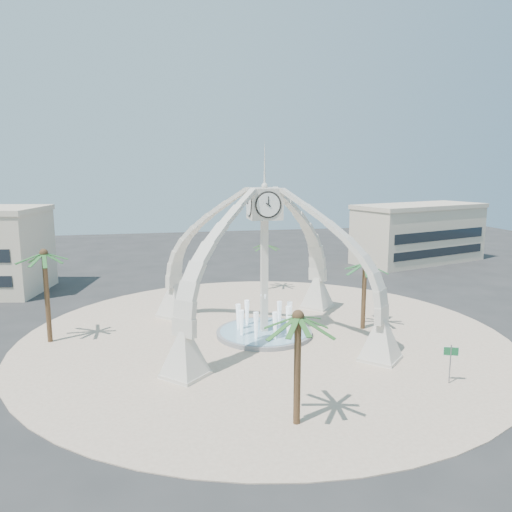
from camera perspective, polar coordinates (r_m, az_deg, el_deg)
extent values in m
plane|color=#282828|center=(42.37, 0.94, -9.07)|extent=(140.00, 140.00, 0.00)
cylinder|color=beige|center=(42.36, 0.94, -9.04)|extent=(40.00, 40.00, 0.06)
cube|color=beige|center=(41.02, 0.96, -2.59)|extent=(0.55, 0.55, 9.80)
cube|color=beige|center=(40.12, 0.98, 6.01)|extent=(2.50, 2.50, 2.50)
cone|color=beige|center=(40.03, 1.00, 10.65)|extent=(0.20, 0.20, 4.00)
cylinder|color=white|center=(38.87, 1.41, 5.87)|extent=(1.84, 0.04, 1.84)
pyramid|color=beige|center=(50.31, 7.02, -4.15)|extent=(3.80, 3.80, 3.20)
pyramid|color=beige|center=(47.73, -9.32, -4.99)|extent=(3.80, 3.80, 3.20)
pyramid|color=beige|center=(34.27, -8.15, -11.05)|extent=(3.80, 3.80, 3.20)
pyramid|color=beige|center=(37.79, 14.07, -9.23)|extent=(3.80, 3.80, 3.20)
cylinder|color=gray|center=(42.30, 0.94, -8.82)|extent=(8.00, 8.00, 0.40)
cylinder|color=#84AFC5|center=(42.23, 0.94, -8.54)|extent=(7.40, 7.40, 0.04)
cone|color=white|center=(41.75, 0.95, -6.45)|extent=(0.60, 0.60, 3.20)
cube|color=beige|center=(78.14, 18.08, 2.29)|extent=(21.49, 13.79, 8.00)
cube|color=beige|center=(77.71, 18.25, 5.44)|extent=(21.87, 14.17, 0.60)
cylinder|color=brown|center=(44.13, 12.22, -4.47)|extent=(0.39, 0.39, 5.98)
cylinder|color=brown|center=(43.05, -22.77, -4.41)|extent=(0.39, 0.39, 7.43)
cylinder|color=brown|center=(57.07, 1.08, -1.22)|extent=(0.32, 0.32, 5.44)
cylinder|color=brown|center=(27.63, 4.74, -12.87)|extent=(0.39, 0.39, 6.28)
cylinder|color=slate|center=(35.31, 21.30, -11.49)|extent=(0.09, 0.09, 2.67)
cube|color=#165B30|center=(34.99, 21.39, -10.10)|extent=(0.86, 0.36, 0.53)
cube|color=white|center=(34.99, 21.39, -10.10)|extent=(0.93, 0.37, 0.61)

